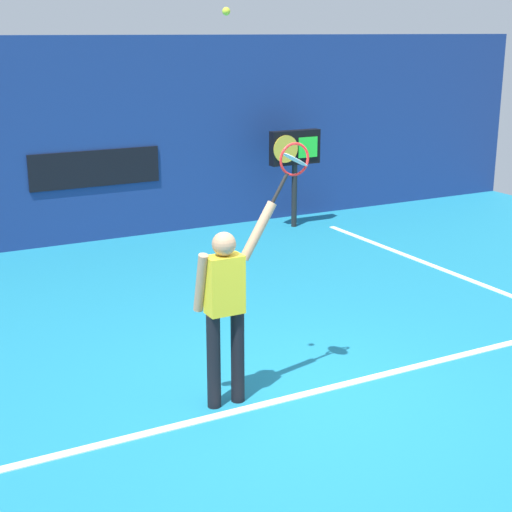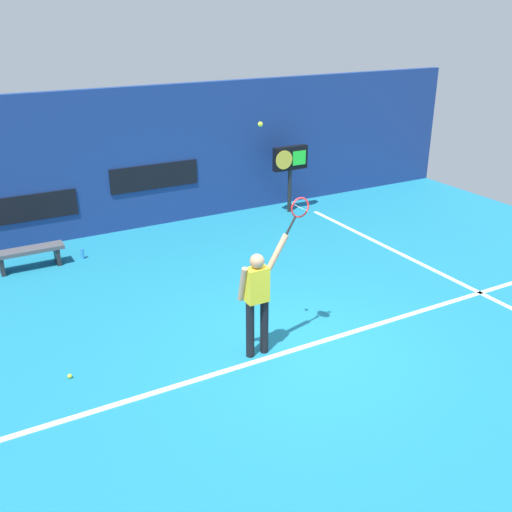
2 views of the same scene
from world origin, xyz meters
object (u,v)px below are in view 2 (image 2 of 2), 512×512
tennis_player (257,296)px  court_bench (29,254)px  water_bottle (82,254)px  spare_ball (70,376)px  tennis_ball (260,124)px  scoreboard_clock (290,161)px  tennis_racket (299,210)px

tennis_player → court_bench: (-2.51, 5.14, -0.67)m
water_bottle → spare_ball: bearing=-106.4°
tennis_ball → spare_ball: 4.55m
scoreboard_clock → tennis_player: bearing=-126.1°
tennis_player → tennis_racket: (0.70, -0.00, 1.25)m
tennis_player → water_bottle: tennis_player is taller
tennis_player → tennis_ball: bearing=-68.6°
tennis_racket → spare_ball: bearing=167.6°
scoreboard_clock → water_bottle: size_ratio=7.25×
water_bottle → spare_ball: 4.58m
scoreboard_clock → spare_ball: 8.58m
tennis_player → spare_ball: (-2.73, 0.75, -0.98)m
tennis_ball → water_bottle: bearing=105.7°
court_bench → tennis_racket: bearing=-58.1°
court_bench → spare_ball: 4.41m
tennis_ball → tennis_player: bearing=111.4°
tennis_player → tennis_ball: size_ratio=28.39×
tennis_racket → court_bench: size_ratio=0.43×
spare_ball → water_bottle: bearing=73.6°
tennis_ball → court_bench: size_ratio=0.05×
scoreboard_clock → court_bench: size_ratio=1.24×
scoreboard_clock → water_bottle: scoreboard_clock is taller
scoreboard_clock → court_bench: 6.76m
court_bench → water_bottle: bearing=0.0°
spare_ball → court_bench: bearing=87.2°
tennis_racket → spare_ball: (-3.43, 0.75, -2.23)m
tennis_player → water_bottle: bearing=105.6°
water_bottle → tennis_player: bearing=-74.4°
court_bench → water_bottle: (1.07, 0.00, -0.22)m
tennis_racket → spare_ball: tennis_racket is taller
tennis_player → water_bottle: (-1.44, 5.14, -0.89)m
tennis_racket → spare_ball: 4.15m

